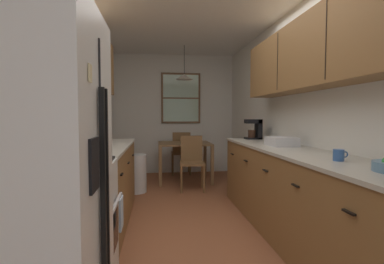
{
  "coord_description": "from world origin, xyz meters",
  "views": [
    {
      "loc": [
        -0.37,
        -2.69,
        1.23
      ],
      "look_at": [
        0.12,
        1.28,
        1.01
      ],
      "focal_mm": 27.06,
      "sensor_mm": 36.0,
      "label": 1
    }
  ],
  "objects_px": {
    "refrigerator": "(25,198)",
    "stove_range": "(66,226)",
    "dining_chair_near": "(192,160)",
    "dish_rack": "(281,141)",
    "coffee_maker": "(255,129)",
    "mug_by_coffeemaker": "(339,155)",
    "dining_table": "(184,148)",
    "dining_chair_far": "(181,151)",
    "trash_bin": "(136,173)",
    "microwave_over_range": "(44,49)",
    "storage_canister": "(85,142)"
  },
  "relations": [
    {
      "from": "refrigerator",
      "to": "stove_range",
      "type": "bearing_deg",
      "value": 92.51
    },
    {
      "from": "dining_chair_near",
      "to": "dish_rack",
      "type": "xyz_separation_m",
      "value": [
        0.81,
        -1.7,
        0.45
      ]
    },
    {
      "from": "coffee_maker",
      "to": "mug_by_coffeemaker",
      "type": "distance_m",
      "value": 2.07
    },
    {
      "from": "dining_chair_near",
      "to": "mug_by_coffeemaker",
      "type": "xyz_separation_m",
      "value": [
        0.76,
        -2.8,
        0.44
      ]
    },
    {
      "from": "dining_table",
      "to": "dining_chair_far",
      "type": "distance_m",
      "value": 0.63
    },
    {
      "from": "trash_bin",
      "to": "refrigerator",
      "type": "bearing_deg",
      "value": -94.55
    },
    {
      "from": "dining_table",
      "to": "dish_rack",
      "type": "xyz_separation_m",
      "value": [
        0.87,
        -2.33,
        0.33
      ]
    },
    {
      "from": "stove_range",
      "to": "dining_chair_far",
      "type": "relative_size",
      "value": 1.22
    },
    {
      "from": "coffee_maker",
      "to": "refrigerator",
      "type": "bearing_deg",
      "value": -127.03
    },
    {
      "from": "stove_range",
      "to": "refrigerator",
      "type": "bearing_deg",
      "value": -87.49
    },
    {
      "from": "microwave_over_range",
      "to": "dining_chair_near",
      "type": "height_order",
      "value": "microwave_over_range"
    },
    {
      "from": "microwave_over_range",
      "to": "dish_rack",
      "type": "distance_m",
      "value": 2.48
    },
    {
      "from": "stove_range",
      "to": "trash_bin",
      "type": "xyz_separation_m",
      "value": [
        0.29,
        2.65,
        -0.16
      ]
    },
    {
      "from": "dining_chair_near",
      "to": "microwave_over_range",
      "type": "bearing_deg",
      "value": -115.86
    },
    {
      "from": "storage_canister",
      "to": "coffee_maker",
      "type": "xyz_separation_m",
      "value": [
        2.05,
        1.41,
        0.05
      ]
    },
    {
      "from": "refrigerator",
      "to": "coffee_maker",
      "type": "relative_size",
      "value": 6.01
    },
    {
      "from": "refrigerator",
      "to": "dining_table",
      "type": "xyz_separation_m",
      "value": [
        1.12,
        4.04,
        -0.24
      ]
    },
    {
      "from": "trash_bin",
      "to": "mug_by_coffeemaker",
      "type": "relative_size",
      "value": 5.33
    },
    {
      "from": "stove_range",
      "to": "dish_rack",
      "type": "distance_m",
      "value": 2.32
    },
    {
      "from": "dining_table",
      "to": "coffee_maker",
      "type": "height_order",
      "value": "coffee_maker"
    },
    {
      "from": "dining_table",
      "to": "coffee_maker",
      "type": "distance_m",
      "value": 1.69
    },
    {
      "from": "mug_by_coffeemaker",
      "to": "dish_rack",
      "type": "bearing_deg",
      "value": 87.6
    },
    {
      "from": "coffee_maker",
      "to": "trash_bin",
      "type": "bearing_deg",
      "value": 159.58
    },
    {
      "from": "refrigerator",
      "to": "dining_chair_far",
      "type": "height_order",
      "value": "refrigerator"
    },
    {
      "from": "dining_table",
      "to": "coffee_maker",
      "type": "bearing_deg",
      "value": -56.62
    },
    {
      "from": "coffee_maker",
      "to": "microwave_over_range",
      "type": "bearing_deg",
      "value": -137.24
    },
    {
      "from": "stove_range",
      "to": "dining_chair_far",
      "type": "height_order",
      "value": "stove_range"
    },
    {
      "from": "mug_by_coffeemaker",
      "to": "dining_chair_near",
      "type": "bearing_deg",
      "value": 105.15
    },
    {
      "from": "refrigerator",
      "to": "microwave_over_range",
      "type": "height_order",
      "value": "microwave_over_range"
    },
    {
      "from": "dining_chair_near",
      "to": "dish_rack",
      "type": "height_order",
      "value": "dish_rack"
    },
    {
      "from": "microwave_over_range",
      "to": "dining_chair_near",
      "type": "bearing_deg",
      "value": 64.14
    },
    {
      "from": "refrigerator",
      "to": "dining_table",
      "type": "relative_size",
      "value": 1.77
    },
    {
      "from": "refrigerator",
      "to": "dish_rack",
      "type": "height_order",
      "value": "refrigerator"
    },
    {
      "from": "dining_table",
      "to": "mug_by_coffeemaker",
      "type": "height_order",
      "value": "mug_by_coffeemaker"
    },
    {
      "from": "dining_chair_near",
      "to": "dining_chair_far",
      "type": "bearing_deg",
      "value": 93.45
    },
    {
      "from": "dish_rack",
      "to": "trash_bin",
      "type": "bearing_deg",
      "value": 136.94
    },
    {
      "from": "dining_chair_far",
      "to": "storage_canister",
      "type": "relative_size",
      "value": 4.43
    },
    {
      "from": "trash_bin",
      "to": "dish_rack",
      "type": "height_order",
      "value": "dish_rack"
    },
    {
      "from": "dining_chair_far",
      "to": "dish_rack",
      "type": "xyz_separation_m",
      "value": [
        0.88,
        -2.95,
        0.45
      ]
    },
    {
      "from": "dining_chair_near",
      "to": "dish_rack",
      "type": "distance_m",
      "value": 1.94
    },
    {
      "from": "dining_chair_near",
      "to": "refrigerator",
      "type": "bearing_deg",
      "value": -109.13
    },
    {
      "from": "mug_by_coffeemaker",
      "to": "storage_canister",
      "type": "bearing_deg",
      "value": 161.77
    },
    {
      "from": "coffee_maker",
      "to": "dining_chair_far",
      "type": "bearing_deg",
      "value": 114.56
    },
    {
      "from": "dining_chair_far",
      "to": "mug_by_coffeemaker",
      "type": "height_order",
      "value": "mug_by_coffeemaker"
    },
    {
      "from": "microwave_over_range",
      "to": "storage_canister",
      "type": "relative_size",
      "value": 3.14
    },
    {
      "from": "refrigerator",
      "to": "microwave_over_range",
      "type": "xyz_separation_m",
      "value": [
        -0.14,
        0.68,
        0.82
      ]
    },
    {
      "from": "stove_range",
      "to": "microwave_over_range",
      "type": "xyz_separation_m",
      "value": [
        -0.11,
        0.0,
        1.21
      ]
    },
    {
      "from": "stove_range",
      "to": "coffee_maker",
      "type": "height_order",
      "value": "coffee_maker"
    },
    {
      "from": "microwave_over_range",
      "to": "storage_canister",
      "type": "distance_m",
      "value": 0.9
    },
    {
      "from": "microwave_over_range",
      "to": "dining_chair_near",
      "type": "relative_size",
      "value": 0.71
    }
  ]
}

